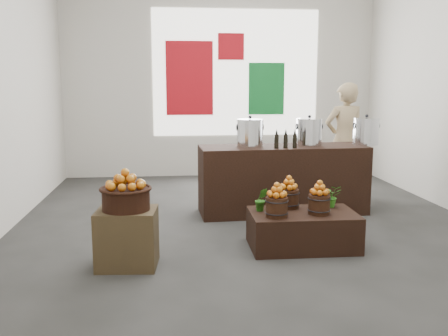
{
  "coord_description": "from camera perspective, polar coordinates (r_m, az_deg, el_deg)",
  "views": [
    {
      "loc": [
        -0.99,
        -6.25,
        1.81
      ],
      "look_at": [
        -0.35,
        -0.4,
        0.81
      ],
      "focal_mm": 40.0,
      "sensor_mm": 36.0,
      "label": 1
    }
  ],
  "objects": [
    {
      "name": "crate",
      "position": [
        5.09,
        -11.0,
        -7.87
      ],
      "size": [
        0.62,
        0.52,
        0.58
      ],
      "primitive_type": "cube",
      "rotation": [
        0.0,
        0.0,
        -0.08
      ],
      "color": "brown",
      "rests_on": "ground"
    },
    {
      "name": "deco_red_upper",
      "position": [
        9.81,
        0.8,
        13.71
      ],
      "size": [
        0.5,
        0.04,
        0.5
      ],
      "primitive_type": "cube",
      "color": "#AF0D16",
      "rests_on": "back_wall"
    },
    {
      "name": "apple_bucket_rear",
      "position": [
        5.74,
        7.39,
        -3.49
      ],
      "size": [
        0.23,
        0.23,
        0.21
      ],
      "primitive_type": "cylinder",
      "color": "#311A0D",
      "rests_on": "display_table"
    },
    {
      "name": "ground",
      "position": [
        6.58,
        2.7,
        -6.3
      ],
      "size": [
        7.0,
        7.0,
        0.0
      ],
      "primitive_type": "plane",
      "color": "#363533",
      "rests_on": "ground"
    },
    {
      "name": "apple_bucket_front_right",
      "position": [
        5.52,
        10.82,
        -4.11
      ],
      "size": [
        0.23,
        0.23,
        0.21
      ],
      "primitive_type": "cylinder",
      "color": "#311A0D",
      "rests_on": "display_table"
    },
    {
      "name": "back_opening",
      "position": [
        9.81,
        1.38,
        10.79
      ],
      "size": [
        3.2,
        0.02,
        2.4
      ],
      "primitive_type": "cube",
      "color": "white",
      "rests_on": "back_wall"
    },
    {
      "name": "herb_garnish_left",
      "position": [
        5.56,
        4.29,
        -3.6
      ],
      "size": [
        0.15,
        0.12,
        0.26
      ],
      "primitive_type": "imported",
      "rotation": [
        0.0,
        0.0,
        -0.02
      ],
      "color": "#256916",
      "rests_on": "display_table"
    },
    {
      "name": "apples_in_bucket_front_right",
      "position": [
        5.48,
        10.88,
        -2.22
      ],
      "size": [
        0.17,
        0.17,
        0.16
      ],
      "primitive_type": null,
      "color": "#941304",
      "rests_on": "apple_bucket_front_right"
    },
    {
      "name": "apples_in_bucket_front_left",
      "position": [
        5.29,
        6.06,
        -2.51
      ],
      "size": [
        0.17,
        0.17,
        0.16
      ],
      "primitive_type": null,
      "color": "#941304",
      "rests_on": "apple_bucket_front_left"
    },
    {
      "name": "stock_pot_left",
      "position": [
        6.85,
        2.98,
        3.93
      ],
      "size": [
        0.36,
        0.36,
        0.36
      ],
      "primitive_type": "cylinder",
      "color": "silver",
      "rests_on": "counter"
    },
    {
      "name": "wicker_basket",
      "position": [
        4.98,
        -11.15,
        -3.52
      ],
      "size": [
        0.46,
        0.46,
        0.21
      ],
      "primitive_type": "cylinder",
      "color": "black",
      "rests_on": "crate"
    },
    {
      "name": "shopper",
      "position": [
        8.2,
        13.55,
        3.11
      ],
      "size": [
        0.71,
        0.52,
        1.82
      ],
      "primitive_type": "imported",
      "rotation": [
        0.0,
        0.0,
        3.27
      ],
      "color": "tan",
      "rests_on": "ground"
    },
    {
      "name": "apples_in_bucket_rear",
      "position": [
        5.7,
        7.43,
        -1.67
      ],
      "size": [
        0.17,
        0.17,
        0.16
      ],
      "primitive_type": null,
      "color": "#941304",
      "rests_on": "apple_bucket_rear"
    },
    {
      "name": "stock_pot_right",
      "position": [
        7.37,
        15.93,
        3.98
      ],
      "size": [
        0.36,
        0.36,
        0.36
      ],
      "primitive_type": "cylinder",
      "color": "silver",
      "rests_on": "counter"
    },
    {
      "name": "stock_pot_center",
      "position": [
        7.06,
        9.69,
        3.99
      ],
      "size": [
        0.36,
        0.36,
        0.36
      ],
      "primitive_type": "cylinder",
      "color": "silver",
      "rests_on": "counter"
    },
    {
      "name": "oil_cruets",
      "position": [
        6.74,
        7.32,
        3.37
      ],
      "size": [
        0.25,
        0.07,
        0.26
      ],
      "primitive_type": null,
      "rotation": [
        0.0,
        0.0,
        0.04
      ],
      "color": "black",
      "rests_on": "counter"
    },
    {
      "name": "counter",
      "position": [
        7.05,
        6.7,
        -1.31
      ],
      "size": [
        2.34,
        0.84,
        0.95
      ],
      "primitive_type": "cube",
      "rotation": [
        0.0,
        0.0,
        0.04
      ],
      "color": "black",
      "rests_on": "ground"
    },
    {
      "name": "apples_in_basket",
      "position": [
        4.94,
        -11.22,
        -1.23
      ],
      "size": [
        0.36,
        0.36,
        0.19
      ],
      "primitive_type": null,
      "color": "#941304",
      "rests_on": "wicker_basket"
    },
    {
      "name": "deco_green_right",
      "position": [
        9.9,
        4.87,
        9.01
      ],
      "size": [
        0.7,
        0.04,
        1.0
      ],
      "primitive_type": "cube",
      "color": "#116D29",
      "rests_on": "back_wall"
    },
    {
      "name": "deco_red_left",
      "position": [
        9.72,
        -3.97,
        10.19
      ],
      "size": [
        0.9,
        0.04,
        1.4
      ],
      "primitive_type": "cube",
      "color": "#AF0D16",
      "rests_on": "back_wall"
    },
    {
      "name": "back_wall",
      "position": [
        9.8,
        -0.41,
        10.79
      ],
      "size": [
        6.0,
        0.04,
        4.0
      ],
      "primitive_type": "cube",
      "color": "beige",
      "rests_on": "ground"
    },
    {
      "name": "herb_garnish_right",
      "position": [
        5.85,
        12.1,
        -3.15
      ],
      "size": [
        0.24,
        0.21,
        0.26
      ],
      "primitive_type": "imported",
      "rotation": [
        0.0,
        0.0,
        -0.03
      ],
      "color": "#256916",
      "rests_on": "display_table"
    },
    {
      "name": "apple_bucket_front_left",
      "position": [
        5.34,
        6.03,
        -4.46
      ],
      "size": [
        0.23,
        0.23,
        0.21
      ],
      "primitive_type": "cylinder",
      "color": "#311A0D",
      "rests_on": "display_table"
    },
    {
      "name": "display_table",
      "position": [
        5.64,
        8.97,
        -7.0
      ],
      "size": [
        1.17,
        0.73,
        0.4
      ],
      "primitive_type": "cube",
      "rotation": [
        0.0,
        0.0,
        -0.01
      ],
      "color": "black",
      "rests_on": "ground"
    }
  ]
}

